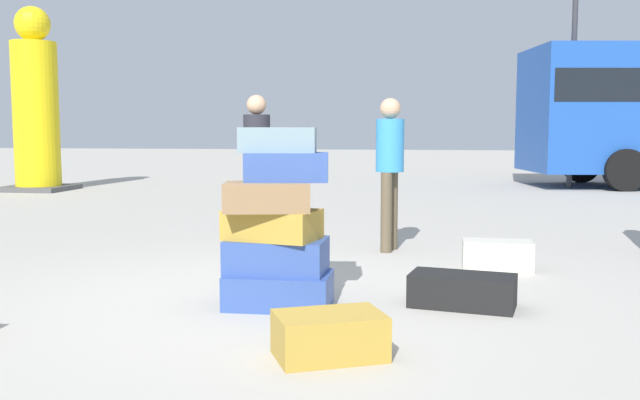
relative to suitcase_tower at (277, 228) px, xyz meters
name	(u,v)px	position (x,y,z in m)	size (l,w,h in m)	color
ground_plane	(261,300)	(-0.16, 0.13, -0.58)	(80.00, 80.00, 0.00)	#ADA89E
suitcase_tower	(277,228)	(0.00, 0.00, 0.00)	(0.80, 0.68, 1.32)	#334F99
suitcase_black_white_trunk	(462,291)	(1.36, 0.18, -0.46)	(0.76, 0.38, 0.24)	black
suitcase_tan_left_side	(329,335)	(0.56, -1.13, -0.45)	(0.61, 0.40, 0.26)	#B28C33
suitcase_cream_upright_blue	(497,255)	(1.74, 1.64, -0.45)	(0.64, 0.33, 0.27)	beige
person_tourist_with_camera	(257,156)	(-0.82, 2.65, 0.42)	(0.30, 0.31, 1.69)	brown
person_passerby_in_red	(390,160)	(0.68, 2.50, 0.40)	(0.30, 0.33, 1.64)	brown
yellow_dummy_statue	(36,110)	(-7.25, 8.88, 1.14)	(1.32, 1.32, 3.89)	yellow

